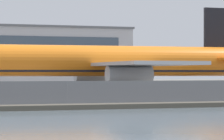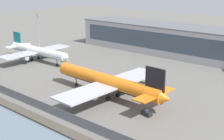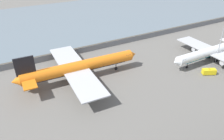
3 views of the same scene
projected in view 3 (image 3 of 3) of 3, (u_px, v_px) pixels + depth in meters
ground_plane at (102, 66)px, 92.10m from camera, size 500.00×500.00×0.00m
waterfront_lagoon at (55, 21)px, 145.89m from camera, size 320.00×98.00×0.01m
shoreline_seawall at (83, 48)px, 107.51m from camera, size 320.00×3.00×0.50m
perimeter_fence at (87, 49)px, 103.52m from camera, size 280.00×0.10×2.77m
cargo_jet_orange at (79, 67)px, 80.97m from camera, size 48.21×41.46×13.51m
passenger_jet_white_teal at (211, 51)px, 94.24m from camera, size 41.85×35.80×11.89m
baggage_tug at (30, 85)px, 78.61m from camera, size 3.45×2.19×1.80m
ops_van at (209, 71)px, 85.98m from camera, size 5.60×4.11×2.48m
apron_light_mast_apron_west at (222, 36)px, 89.26m from camera, size 3.20×0.40×21.90m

